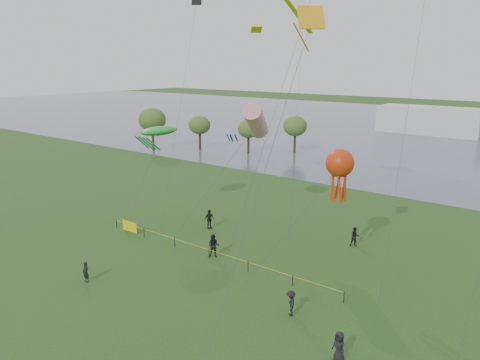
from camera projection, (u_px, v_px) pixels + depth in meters
The scene contains 14 objects.
ground_plane at pixel (128, 357), 25.53m from camera, with size 400.00×400.00×0.00m, color #1B3A12.
pavilion_left at pixel (430, 120), 104.73m from camera, with size 22.00×8.00×6.00m, color silver.
trees at pixel (212, 124), 83.28m from camera, with size 25.98×18.48×7.68m.
fence at pixel (158, 236), 41.91m from camera, with size 24.07×0.07×1.05m.
spectator_a at pixel (214, 246), 38.44m from camera, with size 0.95×0.74×1.96m, color black.
spectator_b at pixel (291, 303), 29.57m from camera, with size 1.09×0.63×1.69m, color black.
spectator_c at pixel (209, 219), 45.11m from camera, with size 1.10×0.46×1.89m, color black.
spectator_d at pixel (339, 347), 24.96m from camera, with size 0.86×0.56×1.76m, color black.
spectator_f at pixel (86, 272), 34.13m from camera, with size 0.56×0.37×1.55m, color black.
spectator_g at pixel (355, 237), 40.76m from camera, with size 0.83×0.65×1.71m, color black.
kite_windsock at pixel (256, 121), 43.33m from camera, with size 5.92×9.52×12.25m.
kite_creature at pixel (159, 131), 46.25m from camera, with size 2.44×7.52×9.48m.
kite_octopus at pixel (340, 164), 33.99m from camera, with size 4.97×7.79×9.58m.
kite_delta at pixel (304, 38), 23.12m from camera, with size 1.46×11.62×18.43m.
Camera 1 is at (18.56, -13.94, 15.64)m, focal length 35.00 mm.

